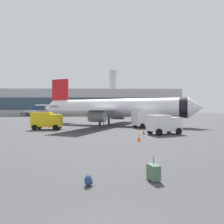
% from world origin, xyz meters
% --- Properties ---
extents(airplane_at_gate, '(34.17, 31.35, 10.50)m').
position_xyz_m(airplane_at_gate, '(0.71, 38.15, 3.66)').
color(airplane_at_gate, white).
rests_on(airplane_at_gate, ground).
extents(airplane_taxiing, '(16.52, 16.32, 5.99)m').
position_xyz_m(airplane_taxiing, '(-42.01, 100.10, 2.09)').
color(airplane_taxiing, silver).
rests_on(airplane_taxiing, ground).
extents(service_truck, '(4.81, 2.54, 2.90)m').
position_xyz_m(service_truck, '(-10.42, 29.51, 1.61)').
color(service_truck, yellow).
rests_on(service_truck, ground).
extents(fuel_truck, '(6.46, 4.55, 3.20)m').
position_xyz_m(fuel_truck, '(7.28, 32.99, 1.77)').
color(fuel_truck, white).
rests_on(fuel_truck, ground).
extents(cargo_van, '(4.82, 3.54, 2.60)m').
position_xyz_m(cargo_van, '(7.34, 22.72, 1.45)').
color(cargo_van, white).
rests_on(cargo_van, ground).
extents(safety_cone_near, '(0.44, 0.44, 0.70)m').
position_xyz_m(safety_cone_near, '(3.12, 17.23, 0.35)').
color(safety_cone_near, '#F2590C').
rests_on(safety_cone_near, ground).
extents(safety_cone_mid, '(0.44, 0.44, 0.68)m').
position_xyz_m(safety_cone_mid, '(-11.06, 32.76, 0.33)').
color(safety_cone_mid, '#F2590C').
rests_on(safety_cone_mid, ground).
extents(safety_cone_far, '(0.44, 0.44, 0.61)m').
position_xyz_m(safety_cone_far, '(-1.21, 40.82, 0.30)').
color(safety_cone_far, '#F2590C').
rests_on(safety_cone_far, ground).
extents(safety_cone_outer, '(0.44, 0.44, 0.73)m').
position_xyz_m(safety_cone_outer, '(4.63, 22.91, 0.36)').
color(safety_cone_outer, '#F2590C').
rests_on(safety_cone_outer, ground).
extents(rolling_suitcase, '(0.59, 0.74, 1.10)m').
position_xyz_m(rolling_suitcase, '(1.97, 5.57, 0.39)').
color(rolling_suitcase, '#476B4C').
rests_on(rolling_suitcase, ground).
extents(traveller_backpack, '(0.36, 0.40, 0.48)m').
position_xyz_m(traveller_backpack, '(-1.00, 4.99, 0.23)').
color(traveller_backpack, navy).
rests_on(traveller_backpack, ground).
extents(terminal_building, '(108.99, 23.92, 26.69)m').
position_xyz_m(terminal_building, '(-14.47, 114.29, 7.43)').
color(terminal_building, '#B2B2B7').
rests_on(terminal_building, ground).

